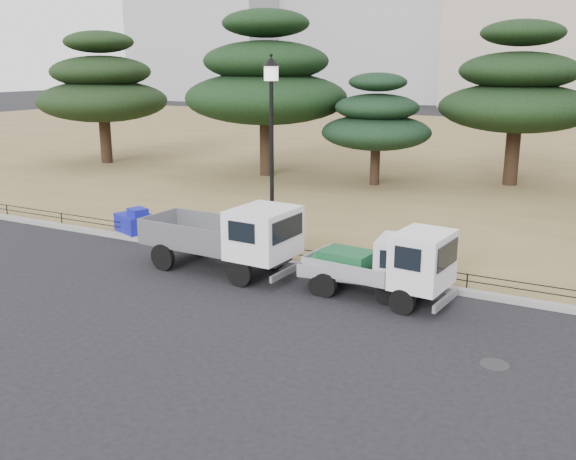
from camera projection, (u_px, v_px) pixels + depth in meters
The scene contains 14 objects.
ground at pixel (252, 294), 17.04m from camera, with size 220.00×220.00×0.00m, color black.
lawn at pixel (489, 153), 43.10m from camera, with size 120.00×56.00×0.15m, color olive.
curb at pixel (297, 265), 19.24m from camera, with size 120.00×0.25×0.16m, color gray.
truck_large at pixel (227, 234), 18.58m from camera, with size 4.78×2.09×2.05m.
truck_kei_front at pixel (369, 265), 16.83m from camera, with size 3.20×1.65×1.62m.
truck_kei_rear at pixel (388, 264), 16.41m from camera, with size 3.82×1.92×1.94m.
street_lamp at pixel (271, 125), 18.93m from camera, with size 0.53×0.53×5.97m.
pipe_fence at pixel (300, 252), 19.28m from camera, with size 38.00×0.04×0.40m.
tarp_pile at pixel (135, 222), 22.68m from camera, with size 1.61×1.41×0.89m.
manhole at pixel (495, 365), 13.04m from camera, with size 0.60×0.60×0.01m, color #2D2D30.
pine_west_far at pixel (102, 88), 37.38m from camera, with size 7.53×7.53×7.61m.
pine_west_near at pixel (266, 81), 33.01m from camera, with size 8.46×8.46×8.46m.
pine_center_left at pixel (376, 121), 30.74m from camera, with size 5.29×5.29×5.37m.
pine_center_right at pixel (518, 91), 30.38m from camera, with size 7.33×7.33×7.77m.
Camera 1 is at (8.44, -13.70, 5.96)m, focal length 40.00 mm.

